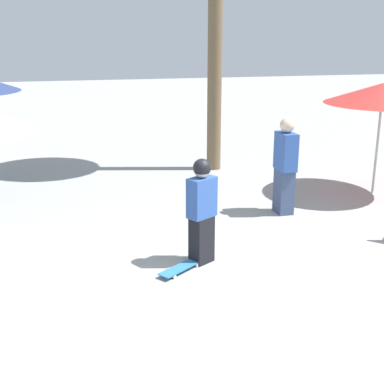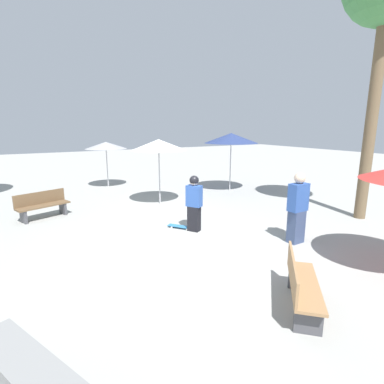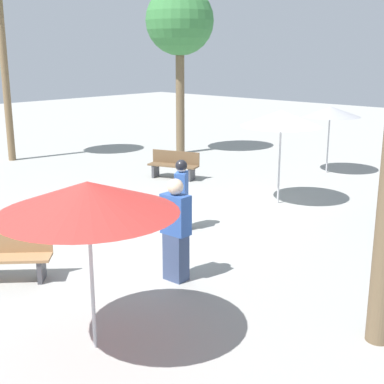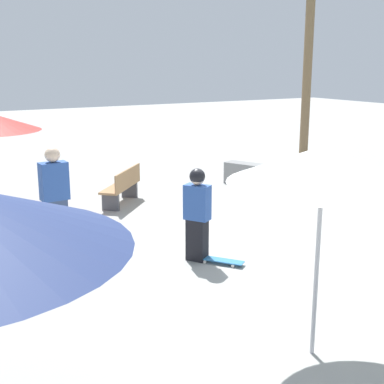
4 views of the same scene
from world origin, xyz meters
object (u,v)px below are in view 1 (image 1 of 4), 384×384
shade_umbrella_red (383,93)px  bystander_watching (285,166)px  skateboard (182,267)px  skater_main (202,208)px

shade_umbrella_red → bystander_watching: size_ratio=1.28×
skateboard → shade_umbrella_red: size_ratio=0.33×
skateboard → shade_umbrella_red: (-2.82, 4.72, 2.04)m
shade_umbrella_red → bystander_watching: (0.75, -2.33, -1.20)m
skateboard → bystander_watching: bystander_watching is taller
shade_umbrella_red → bystander_watching: 2.73m
bystander_watching → skater_main: bearing=129.2°
skater_main → shade_umbrella_red: 5.22m
skater_main → shade_umbrella_red: shade_umbrella_red is taller
skater_main → bystander_watching: (-1.82, 2.04, 0.05)m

